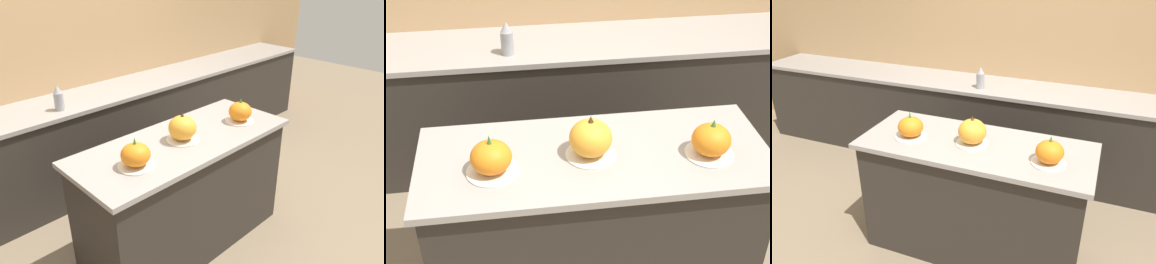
% 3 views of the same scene
% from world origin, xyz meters
% --- Properties ---
extents(kitchen_island, '(1.62, 0.66, 0.90)m').
position_xyz_m(kitchen_island, '(0.00, 0.00, 0.45)').
color(kitchen_island, '#2D2823').
rests_on(kitchen_island, ground_plane).
extents(back_counter, '(6.00, 0.60, 0.91)m').
position_xyz_m(back_counter, '(0.00, 1.24, 0.45)').
color(back_counter, '#2D2823').
rests_on(back_counter, ground_plane).
extents(pumpkin_cake_left, '(0.23, 0.23, 0.19)m').
position_xyz_m(pumpkin_cake_left, '(-0.46, -0.07, 0.98)').
color(pumpkin_cake_left, silver).
rests_on(pumpkin_cake_left, kitchen_island).
extents(pumpkin_cake_center, '(0.23, 0.23, 0.21)m').
position_xyz_m(pumpkin_cake_center, '(-0.02, -0.01, 0.99)').
color(pumpkin_cake_center, silver).
rests_on(pumpkin_cake_center, kitchen_island).
extents(pumpkin_cake_right, '(0.22, 0.22, 0.19)m').
position_xyz_m(pumpkin_cake_right, '(0.51, -0.08, 0.98)').
color(pumpkin_cake_right, silver).
rests_on(pumpkin_cake_right, kitchen_island).
extents(bottle_tall, '(0.08, 0.08, 0.21)m').
position_xyz_m(bottle_tall, '(-0.36, 1.11, 1.01)').
color(bottle_tall, '#99999E').
rests_on(bottle_tall, back_counter).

